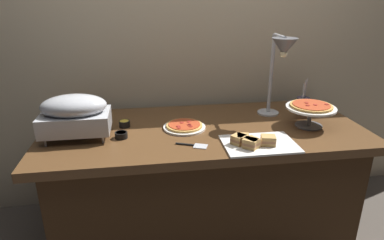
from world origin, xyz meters
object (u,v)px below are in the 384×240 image
(chafing_dish, at_px, (75,114))
(sauce_cup_far, at_px, (124,124))
(pizza_plate_front, at_px, (184,126))
(heat_lamp, at_px, (281,56))
(utensil_holder, at_px, (303,105))
(serving_spatula, at_px, (193,145))
(pizza_plate_center, at_px, (311,109))
(sauce_cup_near, at_px, (121,135))
(sandwich_platter, at_px, (255,142))

(chafing_dish, distance_m, sauce_cup_far, 0.30)
(pizza_plate_front, distance_m, sauce_cup_far, 0.36)
(heat_lamp, xyz_separation_m, utensil_holder, (0.22, 0.10, -0.35))
(serving_spatula, bearing_deg, pizza_plate_center, 13.13)
(sauce_cup_near, relative_size, serving_spatula, 0.41)
(sauce_cup_far, xyz_separation_m, utensil_holder, (1.16, 0.07, 0.04))
(sauce_cup_far, bearing_deg, serving_spatula, -41.57)
(pizza_plate_center, bearing_deg, sauce_cup_near, -179.42)
(chafing_dish, distance_m, serving_spatula, 0.67)
(pizza_plate_front, relative_size, sauce_cup_far, 3.81)
(pizza_plate_front, distance_m, sauce_cup_near, 0.37)
(sauce_cup_far, relative_size, utensil_holder, 0.28)
(sauce_cup_near, bearing_deg, sauce_cup_far, 86.11)
(heat_lamp, height_order, pizza_plate_front, heat_lamp)
(pizza_plate_front, xyz_separation_m, pizza_plate_center, (0.75, -0.08, 0.10))
(sandwich_platter, relative_size, sauce_cup_near, 5.54)
(sandwich_platter, height_order, utensil_holder, utensil_holder)
(pizza_plate_center, height_order, sauce_cup_near, pizza_plate_center)
(pizza_plate_front, height_order, sandwich_platter, sandwich_platter)
(sandwich_platter, height_order, serving_spatula, sandwich_platter)
(heat_lamp, bearing_deg, sauce_cup_far, 178.30)
(heat_lamp, height_order, sauce_cup_near, heat_lamp)
(chafing_dish, height_order, pizza_plate_center, chafing_dish)
(pizza_plate_front, distance_m, utensil_holder, 0.82)
(utensil_holder, distance_m, serving_spatula, 0.89)
(chafing_dish, xyz_separation_m, pizza_plate_center, (1.35, -0.03, -0.03))
(sauce_cup_far, bearing_deg, chafing_dish, -154.35)
(sauce_cup_far, bearing_deg, sauce_cup_near, -93.89)
(chafing_dish, distance_m, pizza_plate_center, 1.35)
(sauce_cup_near, bearing_deg, pizza_plate_center, 0.58)
(sauce_cup_near, bearing_deg, pizza_plate_front, 13.52)
(chafing_dish, height_order, pizza_plate_front, chafing_dish)
(heat_lamp, distance_m, pizza_plate_center, 0.36)
(heat_lamp, relative_size, sauce_cup_far, 7.96)
(pizza_plate_front, bearing_deg, utensil_holder, 10.20)
(heat_lamp, height_order, serving_spatula, heat_lamp)
(chafing_dish, relative_size, sandwich_platter, 0.96)
(sandwich_platter, relative_size, sauce_cup_far, 5.84)
(heat_lamp, xyz_separation_m, sauce_cup_far, (-0.94, 0.03, -0.39))
(pizza_plate_center, height_order, serving_spatula, pizza_plate_center)
(sandwich_platter, distance_m, sauce_cup_far, 0.78)
(sauce_cup_far, height_order, serving_spatula, sauce_cup_far)
(pizza_plate_center, relative_size, serving_spatula, 1.71)
(sandwich_platter, distance_m, serving_spatula, 0.33)
(pizza_plate_front, bearing_deg, heat_lamp, 4.86)
(pizza_plate_front, height_order, pizza_plate_center, pizza_plate_center)
(utensil_holder, bearing_deg, sauce_cup_near, -168.76)
(pizza_plate_center, xyz_separation_m, sauce_cup_near, (-1.11, -0.01, -0.09))
(heat_lamp, distance_m, utensil_holder, 0.42)
(utensil_holder, relative_size, serving_spatula, 1.36)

